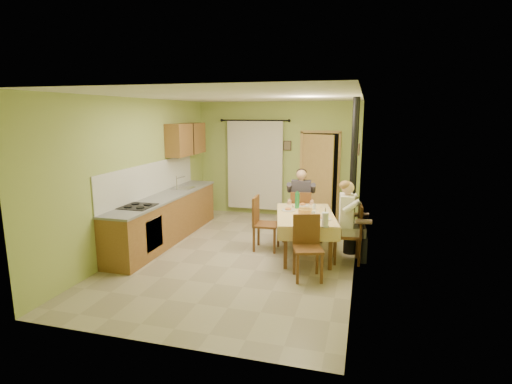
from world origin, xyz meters
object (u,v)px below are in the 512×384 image
(chair_far, at_px, (300,223))
(man_far, at_px, (301,195))
(chair_right, at_px, (348,245))
(stove_flue, at_px, (352,198))
(man_right, at_px, (348,212))
(chair_near, at_px, (308,261))
(chair_left, at_px, (265,234))
(dining_table, at_px, (305,234))

(chair_far, xyz_separation_m, man_far, (-0.00, 0.01, 0.59))
(chair_right, relative_size, stove_flue, 0.36)
(chair_right, relative_size, man_right, 0.73)
(chair_near, height_order, stove_flue, stove_flue)
(chair_far, distance_m, man_right, 1.66)
(chair_left, xyz_separation_m, man_right, (1.50, -0.25, 0.59))
(chair_near, bearing_deg, man_far, -95.62)
(chair_left, distance_m, man_far, 1.23)
(chair_far, xyz_separation_m, chair_right, (1.01, -1.19, 0.00))
(chair_near, height_order, man_right, man_right)
(dining_table, bearing_deg, man_far, 90.93)
(man_far, bearing_deg, man_right, -58.56)
(chair_far, height_order, chair_right, chair_right)
(man_far, bearing_deg, chair_far, -90.00)
(chair_near, distance_m, chair_right, 1.06)
(chair_right, distance_m, stove_flue, 0.87)
(dining_table, bearing_deg, chair_far, 91.00)
(chair_right, xyz_separation_m, chair_left, (-1.52, 0.25, -0.00))
(chair_right, height_order, man_right, man_right)
(chair_far, distance_m, man_far, 0.59)
(chair_left, bearing_deg, chair_right, 78.62)
(chair_far, bearing_deg, man_far, 90.00)
(stove_flue, bearing_deg, man_far, 144.48)
(chair_left, height_order, man_far, man_far)
(dining_table, height_order, chair_far, chair_far)
(dining_table, distance_m, chair_right, 0.78)
(chair_far, relative_size, man_far, 0.70)
(man_far, relative_size, man_right, 1.00)
(dining_table, distance_m, stove_flue, 1.06)
(chair_far, relative_size, stove_flue, 0.35)
(chair_near, xyz_separation_m, chair_left, (-0.96, 1.14, 0.00))
(chair_near, bearing_deg, chair_far, -95.60)
(chair_right, bearing_deg, chair_near, 141.66)
(chair_left, height_order, man_right, man_right)
(chair_right, relative_size, man_far, 0.73)
(dining_table, xyz_separation_m, stove_flue, (0.79, 0.31, 0.64))
(chair_left, relative_size, man_right, 0.73)
(chair_near, height_order, man_far, man_far)
(chair_far, height_order, stove_flue, stove_flue)
(chair_far, xyz_separation_m, chair_near, (0.45, -2.09, 0.00))
(dining_table, distance_m, man_right, 0.91)
(chair_far, relative_size, chair_right, 0.96)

